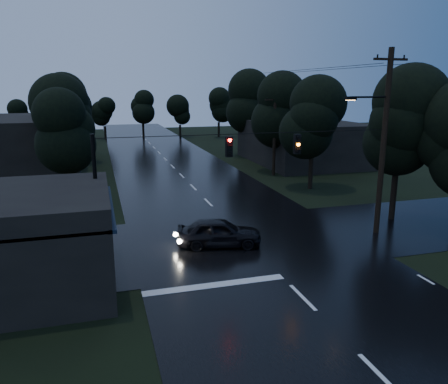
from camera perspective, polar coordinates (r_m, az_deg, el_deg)
ground at (r=14.14m, az=19.89°, el=-21.83°), size 160.00×160.00×0.00m
main_road at (r=40.56m, az=-5.54°, el=2.10°), size 12.00×120.00×0.02m
cross_street at (r=23.71m, az=2.71°, el=-6.20°), size 60.00×9.00×0.02m
building_far_right at (r=48.42m, az=10.07°, el=6.45°), size 10.00×14.00×4.40m
building_far_left at (r=49.85m, az=-23.98°, el=6.04°), size 10.00×16.00×5.00m
utility_pole_main at (r=25.05m, az=19.99°, el=6.45°), size 3.50×0.30×10.00m
utility_pole_far at (r=40.45m, az=6.61°, el=7.60°), size 2.00×0.30×7.50m
anchor_pole_left at (r=20.71m, az=-16.29°, el=-0.99°), size 0.18×0.18×6.00m
span_signals at (r=21.74m, az=5.12°, el=6.20°), size 15.00×0.37×1.12m
tree_corner_near at (r=28.13m, az=22.03°, el=8.48°), size 4.48×4.48×9.44m
tree_left_a at (r=31.26m, az=-19.46°, el=7.71°), size 3.92×3.92×8.26m
tree_left_b at (r=39.23m, az=-19.82°, el=9.27°), size 4.20×4.20×8.85m
tree_left_c at (r=49.22m, az=-19.93°, el=10.41°), size 4.48×4.48×9.44m
tree_right_a at (r=35.19m, az=11.57°, el=9.39°), size 4.20×4.20×8.85m
tree_right_b at (r=42.64m, az=7.27°, el=10.73°), size 4.48×4.48×9.44m
tree_right_c at (r=52.14m, az=3.47°, el=11.72°), size 4.76×4.76×10.03m
car at (r=22.50m, az=-0.63°, el=-5.30°), size 4.58×2.61×1.47m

